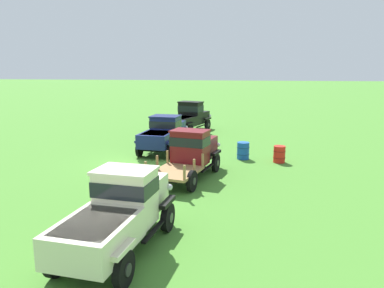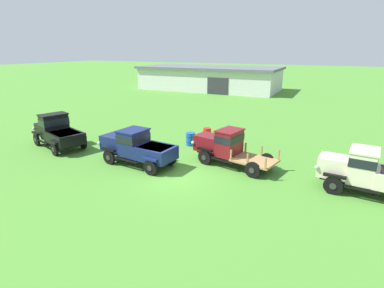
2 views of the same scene
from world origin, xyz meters
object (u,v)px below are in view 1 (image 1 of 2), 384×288
(vintage_truck_second_in_line, at_px, (165,133))
(oil_drum_beside_row, at_px, (243,151))
(vintage_truck_foreground_near, at_px, (189,117))
(oil_drum_near_fence, at_px, (279,154))
(vintage_truck_far_side, at_px, (120,211))
(vintage_truck_midrow_center, at_px, (192,151))

(vintage_truck_second_in_line, xyz_separation_m, oil_drum_beside_row, (1.26, 4.52, -0.63))
(vintage_truck_foreground_near, height_order, oil_drum_near_fence, vintage_truck_foreground_near)
(vintage_truck_foreground_near, height_order, vintage_truck_far_side, vintage_truck_foreground_near)
(vintage_truck_foreground_near, height_order, oil_drum_beside_row, vintage_truck_foreground_near)
(vintage_truck_far_side, xyz_separation_m, oil_drum_near_fence, (-10.13, 4.87, -0.65))
(vintage_truck_second_in_line, relative_size, vintage_truck_midrow_center, 0.96)
(vintage_truck_foreground_near, relative_size, oil_drum_near_fence, 5.97)
(vintage_truck_second_in_line, xyz_separation_m, oil_drum_near_fence, (1.70, 6.37, -0.65))
(vintage_truck_foreground_near, distance_m, vintage_truck_second_in_line, 6.75)
(vintage_truck_midrow_center, distance_m, oil_drum_near_fence, 5.01)
(vintage_truck_foreground_near, height_order, vintage_truck_second_in_line, vintage_truck_foreground_near)
(vintage_truck_midrow_center, bearing_deg, vintage_truck_second_in_line, -153.20)
(vintage_truck_foreground_near, distance_m, oil_drum_near_fence, 10.41)
(vintage_truck_foreground_near, distance_m, vintage_truck_midrow_center, 11.49)
(vintage_truck_far_side, bearing_deg, oil_drum_beside_row, 164.02)
(vintage_truck_second_in_line, relative_size, oil_drum_beside_row, 5.54)
(vintage_truck_foreground_near, relative_size, vintage_truck_midrow_center, 0.98)
(vintage_truck_second_in_line, distance_m, oil_drum_near_fence, 6.62)
(vintage_truck_midrow_center, bearing_deg, vintage_truck_far_side, -6.39)
(vintage_truck_foreground_near, xyz_separation_m, vintage_truck_midrow_center, (11.31, 1.99, -0.00))
(vintage_truck_far_side, bearing_deg, oil_drum_near_fence, 154.32)
(vintage_truck_far_side, bearing_deg, vintage_truck_foreground_near, -176.36)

